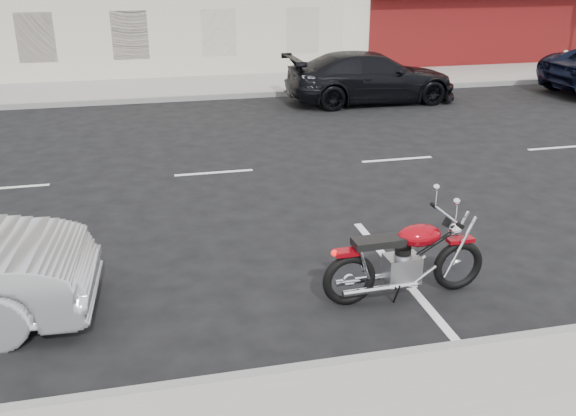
{
  "coord_description": "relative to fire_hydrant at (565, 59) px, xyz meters",
  "views": [
    {
      "loc": [
        -3.34,
        -12.46,
        4.2
      ],
      "look_at": [
        -1.41,
        -4.18,
        0.8
      ],
      "focal_mm": 40.0,
      "sensor_mm": 36.0,
      "label": 1
    }
  ],
  "objects": [
    {
      "name": "curb_far",
      "position": [
        -17.0,
        -1.5,
        -0.45
      ],
      "size": [
        80.0,
        0.12,
        0.16
      ],
      "primitive_type": "cube",
      "color": "gray",
      "rests_on": "ground"
    },
    {
      "name": "car_far",
      "position": [
        -8.6,
        -2.89,
        0.21
      ],
      "size": [
        5.13,
        2.13,
        1.48
      ],
      "primitive_type": "imported",
      "rotation": [
        0.0,
        0.0,
        1.58
      ],
      "color": "black",
      "rests_on": "ground"
    },
    {
      "name": "fire_hydrant",
      "position": [
        0.0,
        0.0,
        0.0
      ],
      "size": [
        0.2,
        0.2,
        0.72
      ],
      "color": "beige",
      "rests_on": "sidewalk_far"
    },
    {
      "name": "motorcycle",
      "position": [
        -11.41,
        -14.09,
        -0.02
      ],
      "size": [
        2.23,
        0.74,
        1.12
      ],
      "rotation": [
        0.0,
        0.0,
        0.04
      ],
      "color": "black",
      "rests_on": "ground"
    },
    {
      "name": "ground",
      "position": [
        -12.0,
        -8.5,
        -0.53
      ],
      "size": [
        120.0,
        120.0,
        0.0
      ],
      "primitive_type": "plane",
      "color": "black",
      "rests_on": "ground"
    },
    {
      "name": "sidewalk_far",
      "position": [
        -17.0,
        0.2,
        -0.45
      ],
      "size": [
        80.0,
        3.4,
        0.15
      ],
      "primitive_type": "cube",
      "color": "gray",
      "rests_on": "ground"
    }
  ]
}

